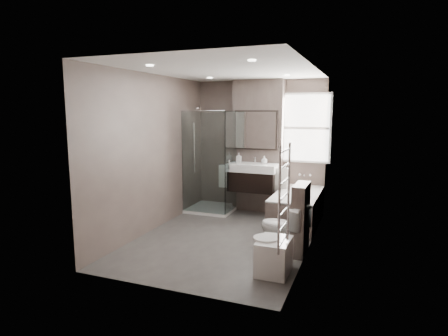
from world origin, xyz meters
The scene contains 15 objects.
room centered at (0.00, 0.00, 1.30)m, with size 2.70×3.90×2.70m.
vanity_pier centered at (0.00, 1.77, 1.30)m, with size 1.00×0.25×2.60m, color brown.
vanity centered at (0.00, 1.43, 0.74)m, with size 0.95×0.47×0.66m.
mirror_cabinet centered at (0.00, 1.61, 1.63)m, with size 0.86×0.08×0.76m.
towel_left centered at (-0.56, 1.40, 0.72)m, with size 0.24×0.06×0.44m, color silver.
towel_right centered at (0.56, 1.40, 0.72)m, with size 0.24×0.06×0.44m, color silver.
shower_enclosure centered at (-0.75, 1.35, 0.49)m, with size 0.90×0.90×2.00m.
bathtub centered at (0.92, 1.10, 0.32)m, with size 0.75×1.60×0.57m.
window centered at (0.90, 1.88, 1.68)m, with size 0.98×0.06×1.33m.
toilet centered at (0.97, -0.29, 0.36)m, with size 0.40×0.70×0.71m, color white.
cistern_box centered at (1.21, -0.25, 0.50)m, with size 0.19×0.55×1.00m.
bidet centered at (1.01, -1.02, 0.22)m, with size 0.46×0.53×0.55m.
towel_radiator centered at (1.25, -1.60, 1.12)m, with size 0.03×0.49×1.10m.
soap_bottle_a centered at (-0.30, 1.49, 1.10)m, with size 0.09×0.09×0.19m, color white.
soap_bottle_b centered at (0.20, 1.51, 1.07)m, with size 0.12×0.12×0.15m, color white.
Camera 1 is at (2.03, -5.37, 2.00)m, focal length 30.00 mm.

